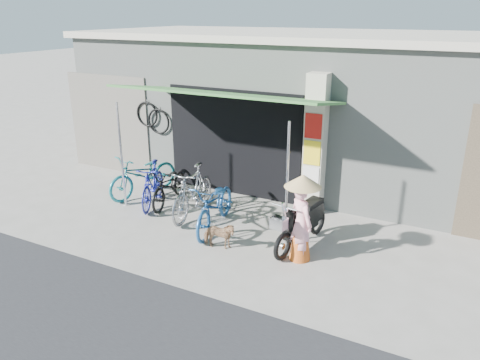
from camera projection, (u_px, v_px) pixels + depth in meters
The scene contains 13 objects.
ground at pixel (225, 248), 8.71m from camera, with size 80.00×80.00×0.00m, color gray.
bicycle_shop at pixel (318, 105), 12.33m from camera, with size 12.30×5.30×3.66m.
shop_pillar at pixel (316, 145), 9.87m from camera, with size 0.42×0.44×3.00m.
awning at pixel (224, 96), 9.60m from camera, with size 4.60×1.88×2.72m.
neighbour_left at pixel (109, 124), 12.59m from camera, with size 2.60×0.06×2.60m, color #6B665B.
bike_teal at pixel (144, 175), 11.08m from camera, with size 0.68×1.94×1.02m, color #1B757B.
bike_blue at pixel (153, 184), 10.50m from camera, with size 0.46×1.64×0.99m, color navy.
bike_black at pixel (170, 185), 10.59m from camera, with size 0.59×1.70×0.90m, color black.
bike_silver at pixel (193, 192), 9.92m from camera, with size 0.52×1.84×1.10m, color #9D9DA1.
bike_navy at pixel (216, 205), 9.34m from camera, with size 0.68×1.94×1.02m, color #1D4D86.
street_dog at pixel (219, 235), 8.63m from camera, with size 0.28×0.63×0.53m, color tan.
moped at pixel (303, 223), 8.67m from camera, with size 0.59×1.79×1.02m.
nun at pixel (301, 218), 8.08m from camera, with size 0.64×0.64×1.59m.
Camera 1 is at (3.82, -6.75, 4.17)m, focal length 35.00 mm.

